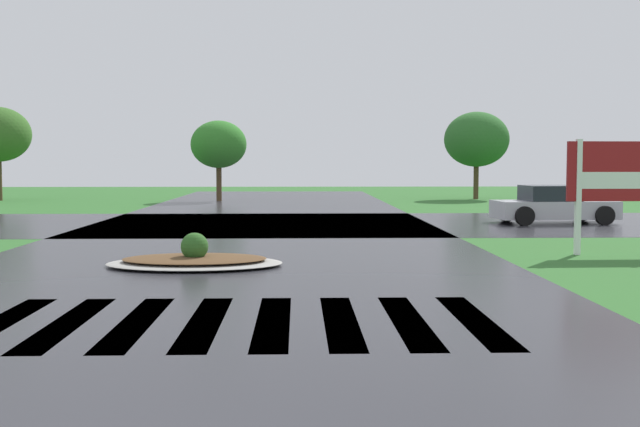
% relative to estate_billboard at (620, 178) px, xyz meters
% --- Properties ---
extents(asphalt_roadway, '(11.39, 80.00, 0.01)m').
position_rel_estate_billboard_xyz_m(asphalt_roadway, '(-8.54, -3.03, -1.75)').
color(asphalt_roadway, '#2B2B30').
rests_on(asphalt_roadway, ground).
extents(asphalt_cross_road, '(90.00, 10.26, 0.01)m').
position_rel_estate_billboard_xyz_m(asphalt_cross_road, '(-8.54, 8.97, -1.75)').
color(asphalt_cross_road, '#2B2B30').
rests_on(asphalt_cross_road, ground).
extents(crosswalk_stripes, '(7.65, 3.59, 0.01)m').
position_rel_estate_billboard_xyz_m(crosswalk_stripes, '(-8.54, -7.34, -1.75)').
color(crosswalk_stripes, white).
rests_on(crosswalk_stripes, ground).
extents(estate_billboard, '(2.45, 0.18, 2.62)m').
position_rel_estate_billboard_xyz_m(estate_billboard, '(0.00, 0.00, 0.00)').
color(estate_billboard, white).
rests_on(estate_billboard, ground).
extents(median_island, '(3.56, 2.31, 0.68)m').
position_rel_estate_billboard_xyz_m(median_island, '(-9.40, -1.75, -1.63)').
color(median_island, '#9E9B93').
rests_on(median_island, ground).
extents(car_blue_compact, '(4.13, 2.26, 1.29)m').
position_rel_estate_billboard_xyz_m(car_blue_compact, '(1.40, 8.90, -1.16)').
color(car_blue_compact, '#B7B7BF').
rests_on(car_blue_compact, ground).
extents(background_treeline, '(42.55, 5.54, 5.92)m').
position_rel_estate_billboard_xyz_m(background_treeline, '(2.13, 24.76, 1.85)').
color(background_treeline, '#4C3823').
rests_on(background_treeline, ground).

